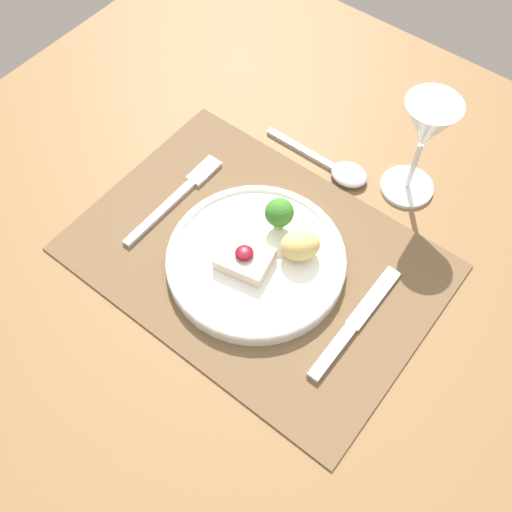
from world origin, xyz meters
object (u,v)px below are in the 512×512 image
fork (180,194)px  knife (350,329)px  dinner_plate (258,257)px  wine_glass_near (426,131)px  spoon (341,170)px

fork → knife: (0.31, -0.03, 0.00)m
dinner_plate → wine_glass_near: size_ratio=1.45×
dinner_plate → spoon: dinner_plate is taller
fork → knife: bearing=-7.2°
dinner_plate → spoon: bearing=90.1°
dinner_plate → spoon: size_ratio=1.36×
fork → knife: knife is taller
spoon → wine_glass_near: 0.15m
spoon → fork: bearing=-128.7°
spoon → knife: bearing=-51.0°
dinner_plate → knife: (0.15, -0.01, -0.01)m
knife → wine_glass_near: size_ratio=1.15×
fork → spoon: size_ratio=1.08×
knife → fork: bearing=172.7°
wine_glass_near → knife: bearing=-76.1°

